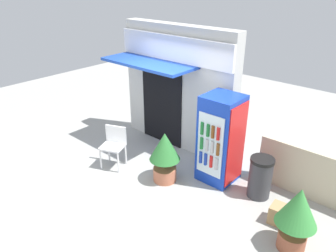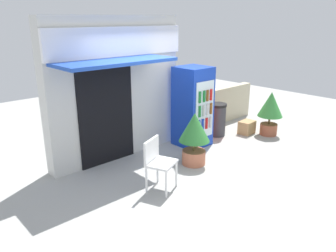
{
  "view_description": "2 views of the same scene",
  "coord_description": "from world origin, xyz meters",
  "px_view_note": "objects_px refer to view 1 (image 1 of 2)",
  "views": [
    {
      "loc": [
        3.97,
        -3.75,
        3.74
      ],
      "look_at": [
        0.23,
        0.51,
        1.06
      ],
      "focal_mm": 34.39,
      "sensor_mm": 36.0,
      "label": 1
    },
    {
      "loc": [
        -4.06,
        -3.82,
        2.77
      ],
      "look_at": [
        -0.18,
        0.41,
        0.87
      ],
      "focal_mm": 35.39,
      "sensor_mm": 36.0,
      "label": 2
    }
  ],
  "objects_px": {
    "cardboard_box": "(282,216)",
    "drink_cooler": "(220,139)",
    "plastic_chair": "(114,143)",
    "potted_plant_near_shop": "(165,153)",
    "potted_plant_curbside": "(297,213)",
    "trash_bin": "(260,177)"
  },
  "relations": [
    {
      "from": "plastic_chair",
      "to": "potted_plant_curbside",
      "type": "relative_size",
      "value": 0.82
    },
    {
      "from": "plastic_chair",
      "to": "potted_plant_near_shop",
      "type": "relative_size",
      "value": 0.84
    },
    {
      "from": "cardboard_box",
      "to": "plastic_chair",
      "type": "bearing_deg",
      "value": -169.84
    },
    {
      "from": "potted_plant_near_shop",
      "to": "cardboard_box",
      "type": "distance_m",
      "value": 2.35
    },
    {
      "from": "potted_plant_curbside",
      "to": "potted_plant_near_shop",
      "type": "bearing_deg",
      "value": 178.44
    },
    {
      "from": "plastic_chair",
      "to": "potted_plant_curbside",
      "type": "bearing_deg",
      "value": 3.15
    },
    {
      "from": "cardboard_box",
      "to": "potted_plant_curbside",
      "type": "bearing_deg",
      "value": -52.11
    },
    {
      "from": "drink_cooler",
      "to": "plastic_chair",
      "type": "relative_size",
      "value": 2.01
    },
    {
      "from": "drink_cooler",
      "to": "potted_plant_curbside",
      "type": "height_order",
      "value": "drink_cooler"
    },
    {
      "from": "drink_cooler",
      "to": "trash_bin",
      "type": "relative_size",
      "value": 2.22
    },
    {
      "from": "plastic_chair",
      "to": "cardboard_box",
      "type": "xyz_separation_m",
      "value": [
        3.46,
        0.62,
        -0.37
      ]
    },
    {
      "from": "potted_plant_near_shop",
      "to": "trash_bin",
      "type": "bearing_deg",
      "value": 25.27
    },
    {
      "from": "drink_cooler",
      "to": "potted_plant_near_shop",
      "type": "xyz_separation_m",
      "value": [
        -0.76,
        -0.76,
        -0.26
      ]
    },
    {
      "from": "trash_bin",
      "to": "cardboard_box",
      "type": "bearing_deg",
      "value": -33.83
    },
    {
      "from": "plastic_chair",
      "to": "potted_plant_curbside",
      "type": "xyz_separation_m",
      "value": [
        3.79,
        0.21,
        0.13
      ]
    },
    {
      "from": "plastic_chair",
      "to": "potted_plant_near_shop",
      "type": "distance_m",
      "value": 1.22
    },
    {
      "from": "cardboard_box",
      "to": "drink_cooler",
      "type": "bearing_deg",
      "value": 164.8
    },
    {
      "from": "drink_cooler",
      "to": "cardboard_box",
      "type": "height_order",
      "value": "drink_cooler"
    },
    {
      "from": "plastic_chair",
      "to": "potted_plant_near_shop",
      "type": "xyz_separation_m",
      "value": [
        1.18,
        0.28,
        0.09
      ]
    },
    {
      "from": "plastic_chair",
      "to": "cardboard_box",
      "type": "height_order",
      "value": "plastic_chair"
    },
    {
      "from": "cardboard_box",
      "to": "potted_plant_near_shop",
      "type": "bearing_deg",
      "value": -171.49
    },
    {
      "from": "drink_cooler",
      "to": "potted_plant_curbside",
      "type": "bearing_deg",
      "value": -24.13
    }
  ]
}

